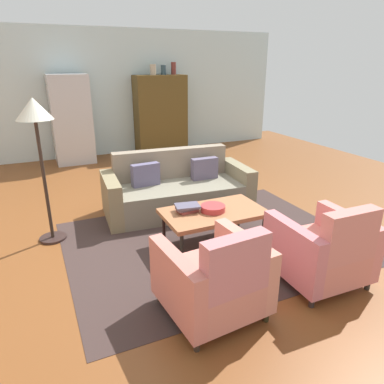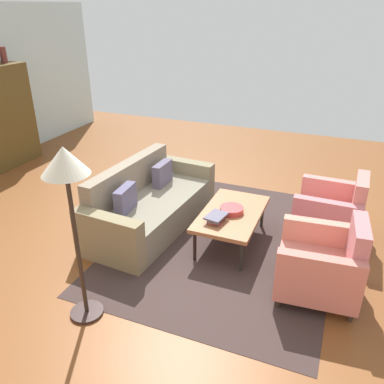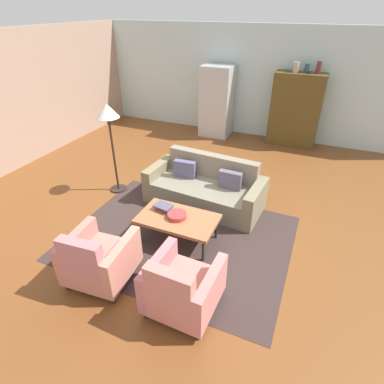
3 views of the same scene
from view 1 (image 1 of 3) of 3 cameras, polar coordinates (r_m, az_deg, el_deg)
The scene contains 15 objects.
ground_plane at distance 4.88m, azimuth -1.58°, elevation -5.01°, with size 10.49×10.49×0.00m, color brown.
wall_back at distance 8.64m, azimuth -13.52°, elevation 15.17°, with size 8.66×0.12×2.80m, color silver.
area_rug at distance 4.41m, azimuth 3.09°, elevation -7.87°, with size 3.40×2.60×0.01m, color #3A2C2A.
couch at distance 5.25m, azimuth -2.52°, elevation 0.22°, with size 2.16×1.06×0.86m.
coffee_table at distance 4.21m, azimuth 3.50°, elevation -3.49°, with size 1.20×0.70×0.43m.
armchair_left at distance 3.08m, azimuth 3.83°, elevation -14.17°, with size 0.86×0.86×0.88m.
armchair_right at distance 3.72m, azimuth 20.46°, elevation -9.01°, with size 0.82×0.82×0.88m.
fruit_bowl at distance 4.17m, azimuth 3.39°, elevation -2.61°, with size 0.29×0.29×0.07m, color #B13637.
book_stack at distance 4.14m, azimuth -0.75°, elevation -2.59°, with size 0.31×0.24×0.09m.
cabinet at distance 8.68m, azimuth -5.08°, elevation 12.32°, with size 1.20×0.51×1.80m.
vase_tall at distance 8.54m, azimuth -6.29°, elevation 18.99°, with size 0.14×0.14×0.23m, color #B7A58F.
vase_round at distance 8.63m, azimuth -4.62°, elevation 19.00°, with size 0.12×0.12×0.21m, color #2A414D.
vase_small at distance 8.71m, azimuth -2.99°, elevation 19.25°, with size 0.12×0.12×0.28m, color maroon.
refrigerator at distance 8.12m, azimuth -18.85°, elevation 10.98°, with size 0.80×0.73×1.85m.
floor_lamp at distance 4.36m, azimuth -23.85°, elevation 10.14°, with size 0.40×0.40×1.72m.
Camera 1 is at (-1.71, -4.07, 2.08)m, focal length 33.14 mm.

